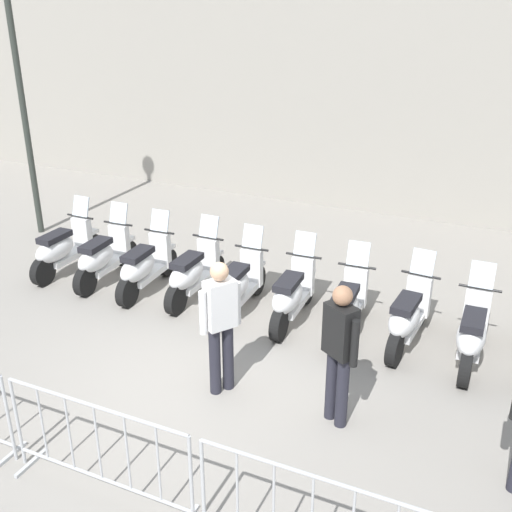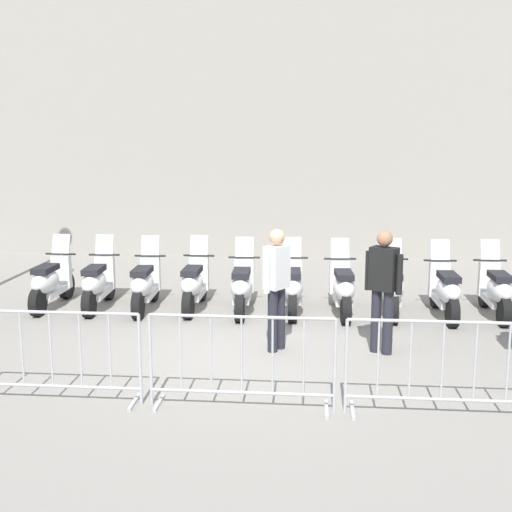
{
  "view_description": "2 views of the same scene",
  "coord_description": "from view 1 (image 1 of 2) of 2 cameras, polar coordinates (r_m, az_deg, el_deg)",
  "views": [
    {
      "loc": [
        3.27,
        -5.62,
        4.59
      ],
      "look_at": [
        -0.25,
        2.28,
        0.85
      ],
      "focal_mm": 43.39,
      "sensor_mm": 36.0,
      "label": 1
    },
    {
      "loc": [
        0.65,
        -8.61,
        2.96
      ],
      "look_at": [
        -0.13,
        1.59,
        1.07
      ],
      "focal_mm": 44.9,
      "sensor_mm": 36.0,
      "label": 2
    }
  ],
  "objects": [
    {
      "name": "officer_near_row_end",
      "position": [
        6.9,
        7.7,
        -8.38
      ],
      "size": [
        0.48,
        0.38,
        1.73
      ],
      "color": "#23232D",
      "rests_on": "ground"
    },
    {
      "name": "ground_plane",
      "position": [
        7.96,
        -5.16,
        -11.97
      ],
      "size": [
        120.0,
        120.0,
        0.0
      ],
      "primitive_type": "plane",
      "color": "gray"
    },
    {
      "name": "street_lamp",
      "position": [
        12.75,
        -21.25,
        16.52
      ],
      "size": [
        0.36,
        0.36,
        5.61
      ],
      "color": "#2D332D",
      "rests_on": "ground"
    },
    {
      "name": "motorcycle_6",
      "position": [
        8.86,
        8.4,
        -4.71
      ],
      "size": [
        0.56,
        1.72,
        1.24
      ],
      "color": "black",
      "rests_on": "ground"
    },
    {
      "name": "barrier_segment_2",
      "position": [
        6.39,
        -14.29,
        -17.01
      ],
      "size": [
        2.08,
        0.46,
        1.07
      ],
      "color": "#B2B5B7",
      "rests_on": "ground"
    },
    {
      "name": "motorcycle_0",
      "position": [
        11.22,
        -17.34,
        0.64
      ],
      "size": [
        0.56,
        1.72,
        1.24
      ],
      "color": "black",
      "rests_on": "ground"
    },
    {
      "name": "motorcycle_8",
      "position": [
        8.62,
        19.29,
        -6.76
      ],
      "size": [
        0.56,
        1.72,
        1.24
      ],
      "color": "black",
      "rests_on": "ground"
    },
    {
      "name": "motorcycle_5",
      "position": [
        9.13,
        3.33,
        -3.62
      ],
      "size": [
        0.56,
        1.72,
        1.24
      ],
      "color": "black",
      "rests_on": "ground"
    },
    {
      "name": "motorcycle_3",
      "position": [
        9.84,
        -5.82,
        -1.59
      ],
      "size": [
        0.56,
        1.72,
        1.24
      ],
      "color": "black",
      "rests_on": "ground"
    },
    {
      "name": "motorcycle_7",
      "position": [
        8.78,
        13.82,
        -5.47
      ],
      "size": [
        0.56,
        1.73,
        1.24
      ],
      "color": "black",
      "rests_on": "ground"
    },
    {
      "name": "motorcycle_4",
      "position": [
        9.39,
        -1.63,
        -2.77
      ],
      "size": [
        0.56,
        1.72,
        1.24
      ],
      "color": "black",
      "rests_on": "ground"
    },
    {
      "name": "officer_mid_plaza",
      "position": [
        7.38,
        -3.28,
        -5.95
      ],
      "size": [
        0.38,
        0.47,
        1.73
      ],
      "color": "#23232D",
      "rests_on": "ground"
    },
    {
      "name": "motorcycle_1",
      "position": [
        10.69,
        -13.91,
        -0.11
      ],
      "size": [
        0.56,
        1.72,
        1.24
      ],
      "color": "black",
      "rests_on": "ground"
    },
    {
      "name": "motorcycle_2",
      "position": [
        10.19,
        -10.23,
        -0.96
      ],
      "size": [
        0.56,
        1.72,
        1.24
      ],
      "color": "black",
      "rests_on": "ground"
    }
  ]
}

